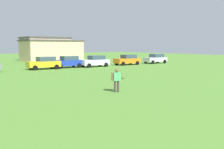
% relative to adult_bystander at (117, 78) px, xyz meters
% --- Properties ---
extents(adult_bystander, '(0.76, 0.37, 1.61)m').
position_rel_adult_bystander_xyz_m(adult_bystander, '(0.00, 0.00, 0.00)').
color(adult_bystander, '#3F3833').
rests_on(adult_bystander, ground).
extents(parked_car_yellow_4, '(4.30, 2.02, 1.68)m').
position_rel_adult_bystander_xyz_m(parked_car_yellow_4, '(2.48, 20.03, -0.10)').
color(parked_car_yellow_4, yellow).
rests_on(parked_car_yellow_4, ground).
extents(parked_car_blue_5, '(4.30, 2.02, 1.68)m').
position_rel_adult_bystander_xyz_m(parked_car_blue_5, '(6.18, 20.57, -0.10)').
color(parked_car_blue_5, '#1E38AD').
rests_on(parked_car_blue_5, ground).
extents(parked_car_white_6, '(4.30, 2.02, 1.68)m').
position_rel_adult_bystander_xyz_m(parked_car_white_6, '(10.21, 19.69, -0.10)').
color(parked_car_white_6, white).
rests_on(parked_car_white_6, ground).
extents(parked_car_orange_7, '(4.30, 2.02, 1.68)m').
position_rel_adult_bystander_xyz_m(parked_car_orange_7, '(16.71, 20.21, -0.10)').
color(parked_car_orange_7, orange).
rests_on(parked_car_orange_7, ground).
extents(parked_car_silver_8, '(4.30, 2.02, 1.68)m').
position_rel_adult_bystander_xyz_m(parked_car_silver_8, '(23.29, 20.44, -0.10)').
color(parked_car_silver_8, silver).
rests_on(parked_car_silver_8, ground).
extents(house_left, '(8.97, 7.14, 4.90)m').
position_rel_adult_bystander_xyz_m(house_left, '(10.04, 39.28, 1.50)').
color(house_left, tan).
rests_on(house_left, ground).
extents(house_right, '(11.72, 8.05, 4.31)m').
position_rel_adult_bystander_xyz_m(house_right, '(11.32, 39.28, 1.21)').
color(house_right, beige).
rests_on(house_right, ground).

